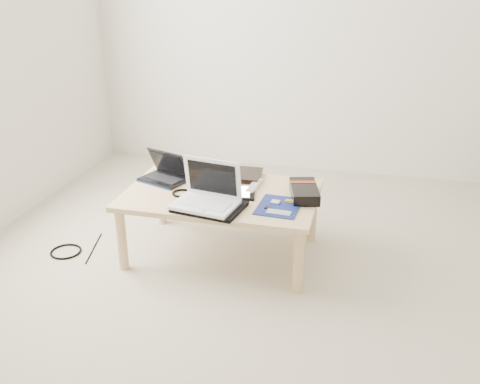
% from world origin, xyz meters
% --- Properties ---
extents(ground, '(4.00, 4.00, 0.00)m').
position_xyz_m(ground, '(0.00, 0.00, 0.00)').
color(ground, beige).
rests_on(ground, ground).
extents(coffee_table, '(1.10, 0.70, 0.40)m').
position_xyz_m(coffee_table, '(-0.50, 0.42, 0.35)').
color(coffee_table, '#DCB984').
rests_on(coffee_table, ground).
extents(book, '(0.29, 0.24, 0.03)m').
position_xyz_m(book, '(-0.47, 0.69, 0.41)').
color(book, black).
rests_on(book, coffee_table).
extents(netbook, '(0.32, 0.28, 0.18)m').
position_xyz_m(netbook, '(-0.88, 0.53, 0.44)').
color(netbook, black).
rests_on(netbook, coffee_table).
extents(tablet, '(0.31, 0.25, 0.01)m').
position_xyz_m(tablet, '(-0.44, 0.42, 0.41)').
color(tablet, black).
rests_on(tablet, coffee_table).
extents(remote, '(0.06, 0.22, 0.02)m').
position_xyz_m(remote, '(-0.33, 0.54, 0.41)').
color(remote, silver).
rests_on(remote, coffee_table).
extents(neoprene_sleeve, '(0.39, 0.31, 0.02)m').
position_xyz_m(neoprene_sleeve, '(-0.50, 0.20, 0.41)').
color(neoprene_sleeve, black).
rests_on(neoprene_sleeve, coffee_table).
extents(white_laptop, '(0.36, 0.28, 0.24)m').
position_xyz_m(white_laptop, '(-0.52, 0.21, 0.47)').
color(white_laptop, white).
rests_on(white_laptop, neoprene_sleeve).
extents(motherboard, '(0.24, 0.29, 0.01)m').
position_xyz_m(motherboard, '(-0.14, 0.31, 0.40)').
color(motherboard, '#0D1454').
rests_on(motherboard, coffee_table).
extents(gpu_box, '(0.21, 0.32, 0.06)m').
position_xyz_m(gpu_box, '(-0.03, 0.48, 0.43)').
color(gpu_box, black).
rests_on(gpu_box, coffee_table).
extents(cable_coil, '(0.15, 0.15, 0.01)m').
position_xyz_m(cable_coil, '(-0.71, 0.35, 0.41)').
color(cable_coil, black).
rests_on(cable_coil, coffee_table).
extents(floor_cable_coil, '(0.22, 0.22, 0.01)m').
position_xyz_m(floor_cable_coil, '(-1.42, 0.20, 0.01)').
color(floor_cable_coil, black).
rests_on(floor_cable_coil, ground).
extents(floor_cable_trail, '(0.10, 0.37, 0.01)m').
position_xyz_m(floor_cable_trail, '(-1.28, 0.29, 0.00)').
color(floor_cable_trail, black).
rests_on(floor_cable_trail, ground).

